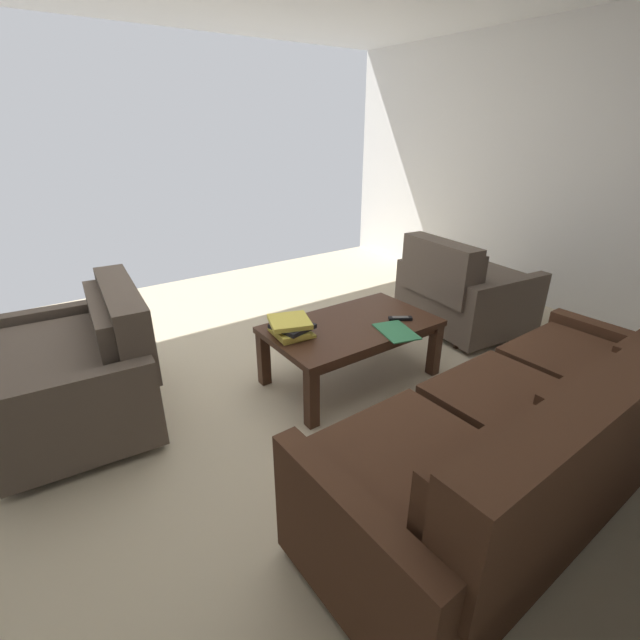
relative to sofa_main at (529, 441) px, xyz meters
The scene contains 9 objects.
ground_plane 1.68m from the sofa_main, 75.80° to the right, with size 5.95×5.13×0.01m, color beige.
wall_left 3.15m from the sofa_main, 148.37° to the right, with size 0.12×5.13×2.51m, color white.
sofa_main is the anchor object (origin of this frame).
loveseat_near 2.43m from the sofa_main, 51.79° to the right, with size 0.89×1.20×0.80m.
coffee_table 1.34m from the sofa_main, 92.99° to the right, with size 1.15×0.67×0.43m.
armchair_side 2.01m from the sofa_main, 133.66° to the right, with size 0.95×1.01×0.82m.
book_stack 1.48m from the sofa_main, 76.06° to the right, with size 0.32×0.32×0.11m.
tv_remote 1.26m from the sofa_main, 107.81° to the right, with size 0.16×0.12×0.02m.
loose_magazine 1.10m from the sofa_main, 101.82° to the right, with size 0.20×0.31×0.01m, color #337F51.
Camera 1 is at (1.25, 2.31, 1.65)m, focal length 24.51 mm.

